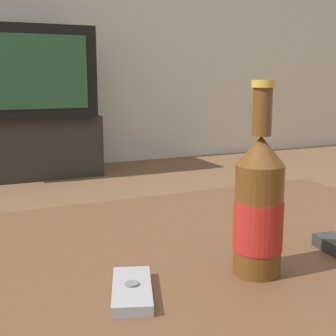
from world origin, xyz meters
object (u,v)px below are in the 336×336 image
at_px(tv_stand, 33,146).
at_px(cell_phone, 132,290).
at_px(television, 29,72).
at_px(beer_bottle, 259,207).

distance_m(tv_stand, cell_phone, 2.82).
distance_m(television, beer_bottle, 2.81).
height_order(television, beer_bottle, television).
xyz_separation_m(television, beer_bottle, (-0.11, -2.80, -0.21)).
height_order(tv_stand, beer_bottle, beer_bottle).
distance_m(tv_stand, beer_bottle, 2.82).
height_order(television, cell_phone, television).
bearing_deg(television, cell_phone, -96.02).
bearing_deg(beer_bottle, television, 87.79).
height_order(tv_stand, cell_phone, cell_phone).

